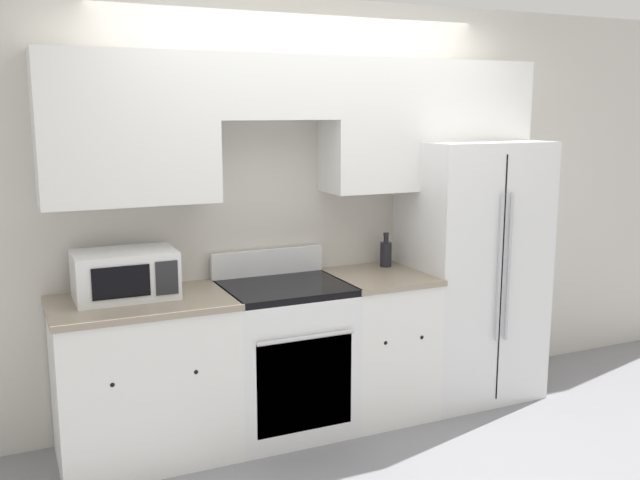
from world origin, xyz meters
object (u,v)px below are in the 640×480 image
Objects in this scene: refrigerator at (468,269)px; microwave at (125,274)px; bottle at (386,253)px; oven_range at (285,356)px.

microwave is (-2.26, 0.04, 0.17)m from refrigerator.
oven_range is at bearing -167.04° from bottle.
refrigerator is 0.59m from bottle.
microwave is 1.70m from bottle.
microwave reaches higher than bottle.
bottle is at bearing 12.96° from oven_range.
refrigerator is at bearing 1.82° from oven_range.
refrigerator reaches higher than bottle.
refrigerator is 3.17× the size of microwave.
microwave is at bearing 174.52° from oven_range.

